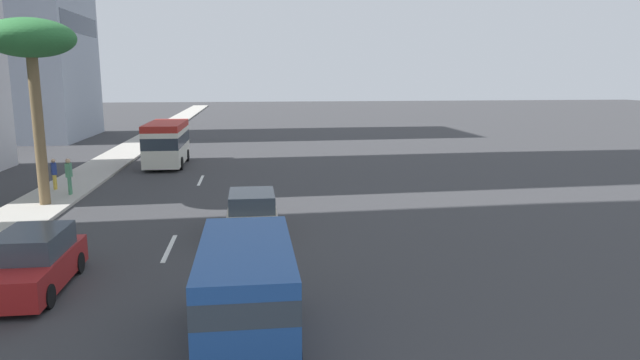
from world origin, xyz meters
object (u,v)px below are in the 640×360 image
object	(u,v)px
car_second	(32,263)
pedestrian_by_tree	(54,173)
minibus_lead	(167,142)
van_third	(246,287)
pedestrian_near_lamp	(69,174)
car_fourth	(252,213)
palm_tree	(31,43)

from	to	relation	value
car_second	pedestrian_by_tree	size ratio (longest dim) A/B	2.68
minibus_lead	pedestrian_by_tree	bearing A→B (deg)	-28.90
van_third	pedestrian_near_lamp	world-z (taller)	van_third
car_fourth	palm_tree	xyz separation A→B (m)	(5.45, 9.49, 6.61)
minibus_lead	pedestrian_near_lamp	size ratio (longest dim) A/B	3.52
car_second	pedestrian_by_tree	bearing A→B (deg)	-164.21
car_second	car_fourth	size ratio (longest dim) A/B	1.01
van_third	palm_tree	distance (m)	18.34
car_second	van_third	size ratio (longest dim) A/B	0.88
minibus_lead	van_third	bearing A→B (deg)	11.66
minibus_lead	palm_tree	world-z (taller)	palm_tree
van_third	car_fourth	xyz separation A→B (m)	(9.14, -0.16, -0.56)
van_third	pedestrian_by_tree	world-z (taller)	van_third
car_second	minibus_lead	bearing A→B (deg)	178.51
van_third	pedestrian_near_lamp	distance (m)	18.85
minibus_lead	car_second	bearing A→B (deg)	-1.49
minibus_lead	pedestrian_near_lamp	distance (m)	10.28
minibus_lead	pedestrian_near_lamp	xyz separation A→B (m)	(-9.70, 3.39, -0.44)
pedestrian_near_lamp	pedestrian_by_tree	distance (m)	1.85
car_fourth	van_third	bearing A→B (deg)	178.98
pedestrian_by_tree	pedestrian_near_lamp	bearing A→B (deg)	-169.43
palm_tree	pedestrian_by_tree	bearing A→B (deg)	11.06
minibus_lead	pedestrian_by_tree	world-z (taller)	minibus_lead
van_third	minibus_lead	bearing A→B (deg)	11.66
minibus_lead	car_second	world-z (taller)	minibus_lead
pedestrian_near_lamp	pedestrian_by_tree	bearing A→B (deg)	-133.56
minibus_lead	pedestrian_near_lamp	world-z (taller)	minibus_lead
minibus_lead	van_third	distance (m)	26.91
car_second	pedestrian_near_lamp	xyz separation A→B (m)	(12.68, 2.81, 0.38)
car_second	van_third	distance (m)	7.24
car_fourth	pedestrian_near_lamp	world-z (taller)	pedestrian_near_lamp
car_second	palm_tree	world-z (taller)	palm_tree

